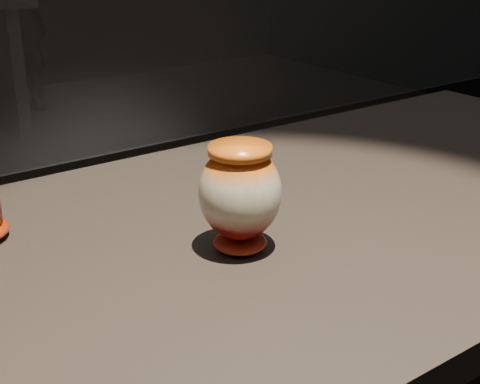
{
  "coord_description": "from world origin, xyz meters",
  "views": [
    {
      "loc": [
        -0.55,
        -0.75,
        1.34
      ],
      "look_at": [
        -0.05,
        -0.05,
        0.99
      ],
      "focal_mm": 50.0,
      "sensor_mm": 36.0,
      "label": 1
    }
  ],
  "objects": [
    {
      "name": "display_plinth",
      "position": [
        0.0,
        0.0,
        0.63
      ],
      "size": [
        2.0,
        0.8,
        0.9
      ],
      "color": "black",
      "rests_on": "ground"
    },
    {
      "name": "main_vase",
      "position": [
        -0.05,
        -0.05,
        0.99
      ],
      "size": [
        0.14,
        0.14,
        0.16
      ],
      "rotation": [
        0.0,
        0.0,
        -0.21
      ],
      "color": "#690C09",
      "rests_on": "display_plinth"
    }
  ]
}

